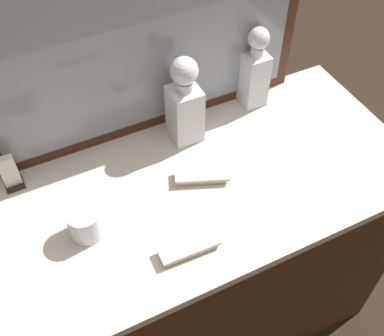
% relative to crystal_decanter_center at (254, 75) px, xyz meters
% --- Properties ---
extents(ground_plane, '(6.00, 6.00, 0.00)m').
position_rel_crystal_decanter_center_xyz_m(ground_plane, '(-0.33, -0.23, -0.96)').
color(ground_plane, '#2D2319').
extents(dresser, '(1.29, 0.59, 0.85)m').
position_rel_crystal_decanter_center_xyz_m(dresser, '(-0.33, -0.23, -0.53)').
color(dresser, '#472816').
rests_on(dresser, ground_plane).
extents(dresser_mirror, '(0.96, 0.03, 0.71)m').
position_rel_crystal_decanter_center_xyz_m(dresser_mirror, '(-0.33, 0.04, 0.25)').
color(dresser_mirror, '#472816').
rests_on(dresser_mirror, dresser).
extents(crystal_decanter_center, '(0.07, 0.07, 0.27)m').
position_rel_crystal_decanter_center_xyz_m(crystal_decanter_center, '(0.00, 0.00, 0.00)').
color(crystal_decanter_center, white).
rests_on(crystal_decanter_center, dresser).
extents(crystal_decanter_far_right, '(0.09, 0.09, 0.28)m').
position_rel_crystal_decanter_center_xyz_m(crystal_decanter_far_right, '(-0.26, -0.05, 0.00)').
color(crystal_decanter_far_right, white).
rests_on(crystal_decanter_far_right, dresser).
extents(crystal_tumbler_far_left, '(0.09, 0.09, 0.08)m').
position_rel_crystal_decanter_center_xyz_m(crystal_tumbler_far_left, '(-0.63, -0.25, -0.07)').
color(crystal_tumbler_far_left, white).
rests_on(crystal_tumbler_far_left, dresser).
extents(silver_brush_center, '(0.16, 0.06, 0.02)m').
position_rel_crystal_decanter_center_xyz_m(silver_brush_center, '(-0.43, -0.41, -0.10)').
color(silver_brush_center, '#B7A88C').
rests_on(silver_brush_center, dresser).
extents(silver_brush_right, '(0.16, 0.11, 0.02)m').
position_rel_crystal_decanter_center_xyz_m(silver_brush_right, '(-0.29, -0.22, -0.10)').
color(silver_brush_right, '#B7A88C').
rests_on(silver_brush_right, dresser).
extents(napkin_holder, '(0.05, 0.05, 0.11)m').
position_rel_crystal_decanter_center_xyz_m(napkin_holder, '(-0.77, -0.01, -0.06)').
color(napkin_holder, black).
rests_on(napkin_holder, dresser).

